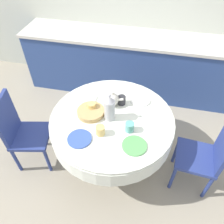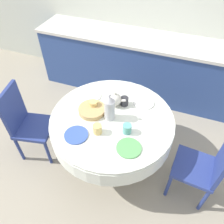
# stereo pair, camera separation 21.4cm
# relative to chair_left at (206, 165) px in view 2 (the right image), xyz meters

# --- Properties ---
(ground_plane) EXTENTS (12.00, 12.00, 0.00)m
(ground_plane) POSITION_rel_chair_left_xyz_m (-0.98, 0.08, -0.51)
(ground_plane) COLOR #9E937F
(wall_back) EXTENTS (7.00, 0.05, 2.60)m
(wall_back) POSITION_rel_chair_left_xyz_m (-0.98, 1.83, 0.79)
(wall_back) COLOR beige
(wall_back) RESTS_ON ground_plane
(kitchen_counter) EXTENTS (3.24, 0.64, 0.92)m
(kitchen_counter) POSITION_rel_chair_left_xyz_m (-0.98, 1.49, -0.05)
(kitchen_counter) COLOR #2D4784
(kitchen_counter) RESTS_ON ground_plane
(dining_table) EXTENTS (1.27, 1.27, 0.72)m
(dining_table) POSITION_rel_chair_left_xyz_m (-0.98, 0.08, 0.09)
(dining_table) COLOR tan
(dining_table) RESTS_ON ground_plane
(chair_left) EXTENTS (0.43, 0.43, 0.94)m
(chair_left) POSITION_rel_chair_left_xyz_m (0.00, 0.00, 0.00)
(chair_left) COLOR navy
(chair_left) RESTS_ON ground_plane
(chair_right) EXTENTS (0.47, 0.47, 0.94)m
(chair_right) POSITION_rel_chair_left_xyz_m (-1.94, -0.11, 0.00)
(chair_right) COLOR navy
(chair_right) RESTS_ON ground_plane
(plate_near_left) EXTENTS (0.23, 0.23, 0.01)m
(plate_near_left) POSITION_rel_chair_left_xyz_m (-1.21, -0.25, 0.22)
(plate_near_left) COLOR #3856AD
(plate_near_left) RESTS_ON dining_table
(cup_near_left) EXTENTS (0.08, 0.08, 0.10)m
(cup_near_left) POSITION_rel_chair_left_xyz_m (-1.04, -0.14, 0.26)
(cup_near_left) COLOR #DBB766
(cup_near_left) RESTS_ON dining_table
(plate_near_right) EXTENTS (0.23, 0.23, 0.01)m
(plate_near_right) POSITION_rel_chair_left_xyz_m (-0.71, -0.22, 0.22)
(plate_near_right) COLOR #5BA85B
(plate_near_right) RESTS_ON dining_table
(cup_near_right) EXTENTS (0.08, 0.08, 0.10)m
(cup_near_right) POSITION_rel_chair_left_xyz_m (-0.78, -0.04, 0.26)
(cup_near_right) COLOR #5BA39E
(cup_near_right) RESTS_ON dining_table
(plate_far_left) EXTENTS (0.23, 0.23, 0.01)m
(plate_far_left) POSITION_rel_chair_left_xyz_m (-1.32, 0.31, 0.22)
(plate_far_left) COLOR white
(plate_far_left) RESTS_ON dining_table
(cup_far_left) EXTENTS (0.08, 0.08, 0.10)m
(cup_far_left) POSITION_rel_chair_left_xyz_m (-1.20, 0.14, 0.26)
(cup_far_left) COLOR #DBB766
(cup_far_left) RESTS_ON dining_table
(plate_far_right) EXTENTS (0.23, 0.23, 0.01)m
(plate_far_right) POSITION_rel_chair_left_xyz_m (-0.73, 0.41, 0.22)
(plate_far_right) COLOR white
(plate_far_right) RESTS_ON dining_table
(cup_far_right) EXTENTS (0.08, 0.08, 0.10)m
(cup_far_right) POSITION_rel_chair_left_xyz_m (-0.92, 0.31, 0.26)
(cup_far_right) COLOR #28282D
(cup_far_right) RESTS_ON dining_table
(coffee_carafe) EXTENTS (0.11, 0.11, 0.31)m
(coffee_carafe) POSITION_rel_chair_left_xyz_m (-1.00, 0.07, 0.35)
(coffee_carafe) COLOR #B2B2B7
(coffee_carafe) RESTS_ON dining_table
(teapot) EXTENTS (0.19, 0.14, 0.18)m
(teapot) POSITION_rel_chair_left_xyz_m (-1.01, 0.27, 0.29)
(teapot) COLOR silver
(teapot) RESTS_ON dining_table
(bread_basket) EXTENTS (0.28, 0.28, 0.05)m
(bread_basket) POSITION_rel_chair_left_xyz_m (-1.20, 0.09, 0.24)
(bread_basket) COLOR tan
(bread_basket) RESTS_ON dining_table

